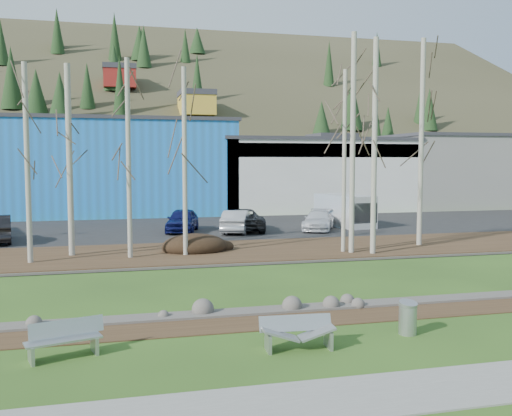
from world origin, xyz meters
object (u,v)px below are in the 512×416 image
object	(u,v)px
van_white	(346,211)
car_2	(182,220)
litter_bin	(408,319)
car_5	(319,220)
bench_intact	(65,339)
bench_damaged	(298,333)
car_4	(243,220)
car_3	(237,221)

from	to	relation	value
van_white	car_2	bearing A→B (deg)	172.54
litter_bin	car_5	xyz separation A→B (m)	(5.42, 21.61, 0.37)
bench_intact	van_white	size ratio (longest dim) A/B	0.35
bench_intact	car_5	distance (m)	25.60
litter_bin	van_white	xyz separation A→B (m)	(8.04, 23.22, 0.82)
bench_damaged	litter_bin	distance (m)	3.28
bench_intact	van_white	xyz separation A→B (m)	(16.85, 22.89, 0.79)
bench_intact	car_4	distance (m)	24.00
car_4	car_2	bearing A→B (deg)	1.14
car_4	van_white	xyz separation A→B (m)	(7.54, 0.78, 0.37)
car_2	car_3	distance (m)	3.53
car_2	van_white	size ratio (longest dim) A/B	0.83
litter_bin	car_5	distance (m)	22.28
van_white	car_5	bearing A→B (deg)	-158.03
car_5	van_white	bearing A→B (deg)	58.35
car_2	bench_intact	bearing A→B (deg)	-88.88
litter_bin	van_white	distance (m)	24.59
bench_intact	litter_bin	bearing A→B (deg)	-18.74
bench_damaged	car_3	xyz separation A→B (m)	(3.16, 21.98, 0.44)
litter_bin	bench_damaged	bearing A→B (deg)	-172.44
bench_damaged	bench_intact	bearing A→B (deg)	176.22
bench_damaged	car_4	size ratio (longest dim) A/B	0.36
bench_damaged	van_white	distance (m)	26.22
bench_damaged	van_white	xyz separation A→B (m)	(11.29, 23.66, 0.82)
car_3	litter_bin	bearing A→B (deg)	110.41
car_4	van_white	bearing A→B (deg)	-167.92
car_3	bench_intact	bearing A→B (deg)	87.84
bench_damaged	litter_bin	xyz separation A→B (m)	(3.25, 0.43, 0.00)
bench_damaged	van_white	size ratio (longest dim) A/B	0.36
car_5	van_white	size ratio (longest dim) A/B	0.84
car_3	car_5	bearing A→B (deg)	-159.22
car_2	car_5	size ratio (longest dim) A/B	0.99
litter_bin	car_5	world-z (taller)	car_5
car_3	car_5	distance (m)	5.51
car_2	car_4	size ratio (longest dim) A/B	0.85
car_5	car_4	bearing A→B (deg)	-162.89
bench_damaged	car_3	bearing A→B (deg)	85.85
bench_intact	litter_bin	size ratio (longest dim) A/B	2.21
car_2	car_5	world-z (taller)	car_2
car_2	car_3	bearing A→B (deg)	-5.89
bench_intact	van_white	distance (m)	28.44
bench_damaged	car_2	bearing A→B (deg)	94.40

